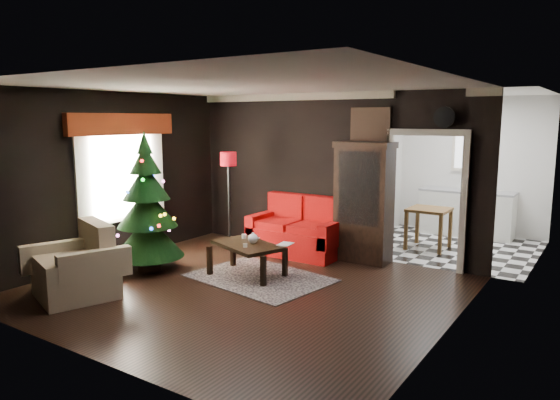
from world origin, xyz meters
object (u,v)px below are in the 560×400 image
Objects in this scene: wall_clock at (444,117)px; armchair at (75,263)px; coffee_table at (247,259)px; teapot at (253,238)px; floor_lamp at (229,203)px; christmas_tree at (147,204)px; loveseat at (297,226)px; curio_cabinet at (364,205)px; kitchen_table at (428,228)px.

armchair is at bearing -133.10° from wall_clock.
coffee_table is 0.34m from teapot.
floor_lamp is 1.87× the size of armchair.
armchair reaches higher than coffee_table.
floor_lamp is at bearing 84.67° from christmas_tree.
curio_cabinet is (1.15, 0.22, 0.45)m from loveseat.
loveseat is 1.56× the size of coffee_table.
loveseat is 3.04m from wall_clock.
curio_cabinet is 1.75× the size of coffee_table.
christmas_tree is at bearing -157.02° from teapot.
christmas_tree is 1.52m from armchair.
wall_clock is (3.79, 2.51, 1.33)m from christmas_tree.
curio_cabinet is 2.17m from coffee_table.
christmas_tree reaches higher than teapot.
floor_lamp is 3.21m from armchair.
armchair is (-1.30, -3.51, -0.04)m from loveseat.
curio_cabinet is 1.89× the size of armchair.
kitchen_table is at bearing 60.82° from coffee_table.
curio_cabinet reaches higher than armchair.
curio_cabinet reaches higher than loveseat.
floor_lamp is 1.72× the size of coffee_table.
curio_cabinet is at bearing 12.43° from floor_lamp.
loveseat is 2.45m from kitchen_table.
wall_clock is (2.24, 1.85, 1.80)m from teapot.
loveseat is 2.27× the size of kitchen_table.
teapot is at bearing -85.56° from loveseat.
teapot is at bearing 74.86° from armchair.
floor_lamp is 0.89× the size of christmas_tree.
armchair is (-0.04, -3.19, -0.37)m from floor_lamp.
loveseat is 0.91× the size of floor_lamp.
armchair is at bearing -124.63° from teapot.
christmas_tree reaches higher than armchair.
kitchen_table is at bearing 78.44° from armchair.
loveseat is 5.31× the size of wall_clock.
floor_lamp reaches higher than kitchen_table.
kitchen_table is (3.10, 5.16, -0.08)m from armchair.
christmas_tree is 2.10× the size of armchair.
wall_clock reaches higher than curio_cabinet.
kitchen_table is at bearing 32.60° from floor_lamp.
wall_clock reaches higher than armchair.
coffee_table is 3.40× the size of wall_clock.
loveseat is at bearing -137.49° from kitchen_table.
floor_lamp is at bearing -167.57° from curio_cabinet.
armchair is 3.14× the size of wall_clock.
teapot is at bearing -140.37° from wall_clock.
kitchen_table is (1.80, 1.65, -0.12)m from loveseat.
wall_clock is (3.65, 3.91, 1.92)m from armchair.
floor_lamp is 5.86× the size of wall_clock.
curio_cabinet is 5.94× the size of wall_clock.
armchair is 5.83× the size of teapot.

